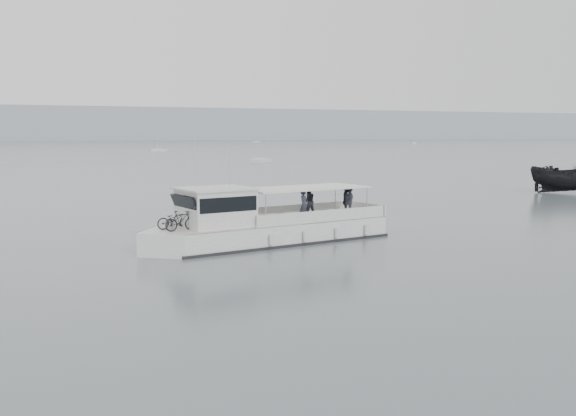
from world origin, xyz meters
name	(u,v)px	position (x,y,z in m)	size (l,w,h in m)	color
ground	(287,243)	(0.00, 0.00, 0.00)	(1400.00, 1400.00, 0.00)	#515B60
headland	(46,124)	(0.00, 560.00, 14.00)	(1400.00, 90.00, 28.00)	#939EA8
tour_boat	(258,226)	(-1.40, 0.14, 0.86)	(12.53, 5.23, 5.23)	white
dark_motorboat	(570,178)	(32.22, 14.96, 1.29)	(2.51, 6.68, 2.58)	black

